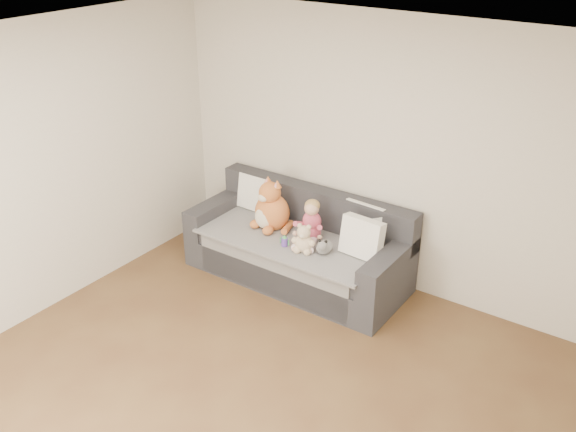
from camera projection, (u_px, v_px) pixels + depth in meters
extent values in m
plane|color=brown|center=(213.00, 424.00, 4.67)|extent=(5.00, 5.00, 0.00)
plane|color=white|center=(189.00, 67.00, 3.52)|extent=(5.00, 5.00, 0.00)
plane|color=beige|center=(383.00, 155.00, 5.93)|extent=(4.50, 0.00, 4.50)
plane|color=beige|center=(572.00, 416.00, 2.94)|extent=(0.00, 5.00, 5.00)
cube|color=#2C2D32|center=(297.00, 264.00, 6.41)|extent=(2.20, 0.90, 0.30)
cube|color=#2C2D32|center=(295.00, 246.00, 6.29)|extent=(1.90, 0.80, 0.15)
cube|color=#2C2D32|center=(316.00, 207.00, 6.45)|extent=(2.20, 0.20, 0.40)
cube|color=#2C2D32|center=(219.00, 212.00, 6.79)|extent=(0.20, 0.90, 0.30)
cube|color=#2C2D32|center=(389.00, 268.00, 5.77)|extent=(0.20, 0.90, 0.30)
cube|color=gray|center=(294.00, 239.00, 6.24)|extent=(1.85, 0.88, 0.02)
cube|color=gray|center=(271.00, 277.00, 6.06)|extent=(1.70, 0.02, 0.41)
cube|color=white|center=(256.00, 193.00, 6.74)|extent=(0.41, 0.19, 0.38)
cube|color=white|center=(365.00, 222.00, 6.12)|extent=(0.43, 0.22, 0.39)
cube|color=white|center=(362.00, 237.00, 5.85)|extent=(0.41, 0.21, 0.38)
ellipsoid|color=#C1444B|center=(311.00, 232.00, 6.18)|extent=(0.20, 0.16, 0.16)
ellipsoid|color=#C1444B|center=(312.00, 221.00, 6.14)|extent=(0.19, 0.16, 0.21)
ellipsoid|color=#DBAA8C|center=(312.00, 208.00, 6.07)|extent=(0.14, 0.14, 0.14)
ellipsoid|color=tan|center=(312.00, 205.00, 6.07)|extent=(0.15, 0.15, 0.11)
cylinder|color=#C1444B|center=(300.00, 224.00, 6.12)|extent=(0.06, 0.19, 0.13)
cylinder|color=#C1444B|center=(319.00, 227.00, 6.07)|extent=(0.15, 0.19, 0.13)
ellipsoid|color=#DBAA8C|center=(295.00, 233.00, 6.09)|extent=(0.05, 0.05, 0.05)
ellipsoid|color=#DBAA8C|center=(320.00, 237.00, 6.02)|extent=(0.05, 0.05, 0.05)
cylinder|color=#E5B2C6|center=(300.00, 243.00, 6.07)|extent=(0.11, 0.25, 0.08)
cylinder|color=#E5B2C6|center=(312.00, 245.00, 6.04)|extent=(0.17, 0.26, 0.08)
ellipsoid|color=#DBAA8C|center=(295.00, 249.00, 5.98)|extent=(0.05, 0.08, 0.04)
ellipsoid|color=#DBAA8C|center=(309.00, 251.00, 5.94)|extent=(0.05, 0.08, 0.04)
ellipsoid|color=#C76B2C|center=(272.00, 212.00, 6.38)|extent=(0.36, 0.31, 0.38)
ellipsoid|color=beige|center=(263.00, 218.00, 6.31)|extent=(0.19, 0.08, 0.21)
ellipsoid|color=#C76B2C|center=(270.00, 193.00, 6.26)|extent=(0.22, 0.22, 0.22)
ellipsoid|color=beige|center=(262.00, 198.00, 6.21)|extent=(0.11, 0.07, 0.08)
cone|color=#C76B2C|center=(268.00, 180.00, 6.28)|extent=(0.10, 0.10, 0.08)
cone|color=pink|center=(267.00, 181.00, 6.27)|extent=(0.06, 0.06, 0.05)
cone|color=#C76B2C|center=(277.00, 184.00, 6.19)|extent=(0.10, 0.10, 0.08)
cone|color=pink|center=(276.00, 185.00, 6.19)|extent=(0.06, 0.06, 0.05)
ellipsoid|color=#C76B2C|center=(255.00, 224.00, 6.40)|extent=(0.11, 0.13, 0.08)
ellipsoid|color=#C76B2C|center=(268.00, 230.00, 6.28)|extent=(0.11, 0.13, 0.08)
cylinder|color=#C76B2C|center=(288.00, 227.00, 6.35)|extent=(0.14, 0.25, 0.09)
ellipsoid|color=#C9AB8B|center=(304.00, 243.00, 5.96)|extent=(0.18, 0.15, 0.18)
ellipsoid|color=#C9AB8B|center=(304.00, 232.00, 5.90)|extent=(0.13, 0.13, 0.13)
ellipsoid|color=#C9AB8B|center=(300.00, 226.00, 5.90)|extent=(0.05, 0.05, 0.05)
ellipsoid|color=#C9AB8B|center=(309.00, 227.00, 5.87)|extent=(0.05, 0.05, 0.05)
ellipsoid|color=beige|center=(302.00, 236.00, 5.86)|extent=(0.05, 0.05, 0.05)
ellipsoid|color=#C9AB8B|center=(295.00, 240.00, 5.96)|extent=(0.07, 0.07, 0.07)
ellipsoid|color=#C9AB8B|center=(312.00, 243.00, 5.90)|extent=(0.07, 0.07, 0.07)
ellipsoid|color=#C9AB8B|center=(297.00, 250.00, 5.95)|extent=(0.07, 0.07, 0.07)
ellipsoid|color=#C9AB8B|center=(307.00, 252.00, 5.92)|extent=(0.07, 0.07, 0.07)
ellipsoid|color=white|center=(324.00, 247.00, 5.94)|extent=(0.14, 0.18, 0.13)
ellipsoid|color=white|center=(322.00, 246.00, 5.84)|extent=(0.09, 0.09, 0.09)
ellipsoid|color=black|center=(320.00, 241.00, 5.84)|extent=(0.03, 0.03, 0.03)
ellipsoid|color=black|center=(326.00, 242.00, 5.83)|extent=(0.03, 0.03, 0.03)
cylinder|color=#5E3DA8|center=(285.00, 242.00, 6.07)|extent=(0.07, 0.07, 0.08)
cone|color=green|center=(285.00, 237.00, 6.04)|extent=(0.06, 0.06, 0.03)
cylinder|color=green|center=(281.00, 240.00, 6.09)|extent=(0.01, 0.01, 0.06)
cylinder|color=green|center=(289.00, 243.00, 6.04)|extent=(0.01, 0.01, 0.06)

